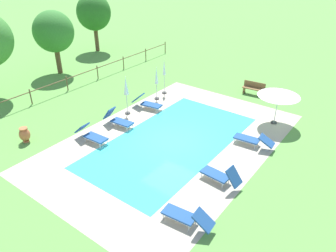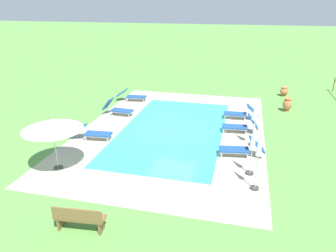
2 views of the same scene
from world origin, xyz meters
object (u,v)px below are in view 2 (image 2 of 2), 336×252
Objects in this scene: sun_lounger_north_end at (132,96)px; sun_lounger_south_mid at (92,133)px; patio_umbrella_closed_row_centre at (259,149)px; sun_lounger_south_near_corner at (241,148)px; patio_umbrella_closed_row_west at (255,112)px; terracotta_urn_by_tree at (287,104)px; sun_lounger_north_mid at (118,109)px; sun_lounger_north_near_steps at (240,125)px; terracotta_urn_near_fence at (284,91)px; patio_umbrella_open_foreground at (52,125)px; wooden_bench_lawn_side at (79,218)px; sun_lounger_north_far at (240,113)px; patio_umbrella_closed_row_mid_west at (253,141)px.

sun_lounger_south_mid is at bearing 2.61° from sun_lounger_north_end.
patio_umbrella_closed_row_centre reaches higher than sun_lounger_north_end.
sun_lounger_north_end is at bearing -131.94° from sun_lounger_south_near_corner.
patio_umbrella_closed_row_west is 0.98× the size of patio_umbrella_closed_row_centre.
terracotta_urn_by_tree is (-6.91, 2.59, 0.06)m from sun_lounger_south_near_corner.
sun_lounger_north_mid is 8.19m from sun_lounger_south_near_corner.
sun_lounger_south_near_corner is 7.12m from sun_lounger_south_mid.
sun_lounger_north_mid is 0.94× the size of sun_lounger_south_near_corner.
sun_lounger_north_near_steps is at bearing 81.71° from sun_lounger_north_mid.
sun_lounger_north_end is 1.02× the size of sun_lounger_south_near_corner.
sun_lounger_south_near_corner reaches higher than sun_lounger_north_end.
patio_umbrella_closed_row_centre is (9.21, 8.02, 1.23)m from sun_lounger_north_end.
sun_lounger_south_near_corner is at bearing 89.02° from sun_lounger_south_mid.
sun_lounger_north_end is (-2.89, -0.15, -0.03)m from sun_lounger_north_mid.
patio_umbrella_closed_row_centre reaches higher than sun_lounger_south_mid.
sun_lounger_south_mid is 11.84m from terracotta_urn_by_tree.
sun_lounger_south_near_corner is 1.91m from patio_umbrella_closed_row_west.
sun_lounger_north_mid is at bearing -56.44° from terracotta_urn_near_fence.
sun_lounger_south_near_corner is 7.88m from patio_umbrella_open_foreground.
sun_lounger_south_mid is 0.85× the size of patio_umbrella_closed_row_centre.
patio_umbrella_closed_row_centre is 6.28m from wooden_bench_lawn_side.
terracotta_urn_by_tree is at bearing 107.64° from sun_lounger_north_mid.
sun_lounger_north_end is 0.88× the size of patio_umbrella_open_foreground.
terracotta_urn_near_fence is at bearing 159.64° from sun_lounger_north_near_steps.
sun_lounger_south_mid is 0.90× the size of patio_umbrella_open_foreground.
patio_umbrella_closed_row_centre is 13.18m from terracotta_urn_near_fence.
sun_lounger_north_far is at bearing -173.93° from patio_umbrella_closed_row_centre.
sun_lounger_south_near_corner reaches higher than terracotta_urn_near_fence.
patio_umbrella_closed_row_mid_west is (1.60, 7.54, 1.08)m from sun_lounger_south_mid.
sun_lounger_north_mid is 6.85m from patio_umbrella_open_foreground.
sun_lounger_south_mid is at bearing -109.03° from patio_umbrella_closed_row_centre.
sun_lounger_north_near_steps reaches higher than sun_lounger_north_end.
terracotta_urn_near_fence is at bearing 166.32° from patio_umbrella_closed_row_west.
sun_lounger_north_near_steps reaches higher than terracotta_urn_near_fence.
sun_lounger_north_far is 0.98× the size of sun_lounger_south_near_corner.
sun_lounger_south_near_corner is 10.76m from terracotta_urn_near_fence.
sun_lounger_south_near_corner is at bearing 62.54° from sun_lounger_north_mid.
sun_lounger_north_end is 1.34× the size of wooden_bench_lawn_side.
sun_lounger_north_near_steps reaches higher than sun_lounger_north_mid.
terracotta_urn_by_tree is (-13.01, 7.03, -0.02)m from wooden_bench_lawn_side.
sun_lounger_south_mid is 7.78m from patio_umbrella_closed_row_mid_west.
patio_umbrella_closed_row_west reaches higher than patio_umbrella_open_foreground.
patio_umbrella_closed_row_centre reaches higher than sun_lounger_south_near_corner.
sun_lounger_north_mid reaches higher than sun_lounger_north_far.
sun_lounger_south_mid is 0.93× the size of patio_umbrella_closed_row_mid_west.
wooden_bench_lawn_side is (6.22, 2.67, 0.11)m from sun_lounger_south_mid.
terracotta_urn_near_fence is (-5.63, 2.90, -0.03)m from sun_lounger_north_far.
sun_lounger_north_near_steps is at bearing -172.66° from patio_umbrella_closed_row_mid_west.
patio_umbrella_open_foreground is 7.78m from patio_umbrella_closed_row_centre.
patio_umbrella_open_foreground is 0.96× the size of patio_umbrella_closed_row_west.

